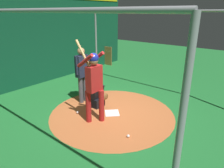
{
  "coord_description": "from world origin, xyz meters",
  "views": [
    {
      "loc": [
        3.45,
        -4.25,
        2.93
      ],
      "look_at": [
        0.0,
        0.0,
        0.95
      ],
      "focal_mm": 32.38,
      "sensor_mm": 36.0,
      "label": 1
    }
  ],
  "objects_px": {
    "catcher": "(97,96)",
    "bat_rack": "(107,56)",
    "home_plate": "(112,113)",
    "baseball_1": "(128,136)",
    "batter": "(94,81)",
    "umpire": "(82,72)",
    "baseball_0": "(78,112)"
  },
  "relations": [
    {
      "from": "catcher",
      "to": "bat_rack",
      "type": "relative_size",
      "value": 0.91
    },
    {
      "from": "home_plate",
      "to": "baseball_1",
      "type": "xyz_separation_m",
      "value": [
        1.1,
        -0.72,
        0.03
      ]
    },
    {
      "from": "home_plate",
      "to": "catcher",
      "type": "relative_size",
      "value": 0.44
    },
    {
      "from": "batter",
      "to": "umpire",
      "type": "relative_size",
      "value": 1.22
    },
    {
      "from": "home_plate",
      "to": "baseball_1",
      "type": "height_order",
      "value": "baseball_1"
    },
    {
      "from": "home_plate",
      "to": "batter",
      "type": "distance_m",
      "value": 1.36
    },
    {
      "from": "baseball_1",
      "to": "umpire",
      "type": "bearing_deg",
      "value": 162.11
    },
    {
      "from": "batter",
      "to": "baseball_1",
      "type": "height_order",
      "value": "batter"
    },
    {
      "from": "bat_rack",
      "to": "baseball_0",
      "type": "xyz_separation_m",
      "value": [
        3.19,
        -5.12,
        -0.45
      ]
    },
    {
      "from": "baseball_1",
      "to": "baseball_0",
      "type": "bearing_deg",
      "value": 178.63
    },
    {
      "from": "batter",
      "to": "baseball_1",
      "type": "distance_m",
      "value": 1.66
    },
    {
      "from": "catcher",
      "to": "bat_rack",
      "type": "xyz_separation_m",
      "value": [
        -3.31,
        4.37,
        0.12
      ]
    },
    {
      "from": "baseball_1",
      "to": "home_plate",
      "type": "bearing_deg",
      "value": 146.78
    },
    {
      "from": "umpire",
      "to": "bat_rack",
      "type": "height_order",
      "value": "umpire"
    },
    {
      "from": "baseball_0",
      "to": "baseball_1",
      "type": "relative_size",
      "value": 1.0
    },
    {
      "from": "catcher",
      "to": "umpire",
      "type": "distance_m",
      "value": 0.93
    },
    {
      "from": "home_plate",
      "to": "catcher",
      "type": "distance_m",
      "value": 0.77
    },
    {
      "from": "batter",
      "to": "baseball_0",
      "type": "relative_size",
      "value": 30.48
    },
    {
      "from": "batter",
      "to": "baseball_1",
      "type": "relative_size",
      "value": 30.48
    },
    {
      "from": "home_plate",
      "to": "bat_rack",
      "type": "xyz_separation_m",
      "value": [
        -3.99,
        4.45,
        0.48
      ]
    },
    {
      "from": "baseball_0",
      "to": "baseball_1",
      "type": "xyz_separation_m",
      "value": [
        1.89,
        -0.05,
        0.0
      ]
    },
    {
      "from": "batter",
      "to": "umpire",
      "type": "bearing_deg",
      "value": 149.89
    },
    {
      "from": "batter",
      "to": "baseball_1",
      "type": "xyz_separation_m",
      "value": [
        1.19,
        -0.07,
        -1.16
      ]
    },
    {
      "from": "home_plate",
      "to": "baseball_0",
      "type": "distance_m",
      "value": 1.04
    },
    {
      "from": "home_plate",
      "to": "batter",
      "type": "height_order",
      "value": "batter"
    },
    {
      "from": "catcher",
      "to": "umpire",
      "type": "height_order",
      "value": "umpire"
    },
    {
      "from": "bat_rack",
      "to": "baseball_0",
      "type": "height_order",
      "value": "bat_rack"
    },
    {
      "from": "baseball_0",
      "to": "catcher",
      "type": "bearing_deg",
      "value": 80.53
    },
    {
      "from": "home_plate",
      "to": "bat_rack",
      "type": "bearing_deg",
      "value": 131.86
    },
    {
      "from": "home_plate",
      "to": "umpire",
      "type": "height_order",
      "value": "umpire"
    },
    {
      "from": "bat_rack",
      "to": "baseball_0",
      "type": "distance_m",
      "value": 6.05
    },
    {
      "from": "bat_rack",
      "to": "catcher",
      "type": "bearing_deg",
      "value": -52.82
    }
  ]
}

